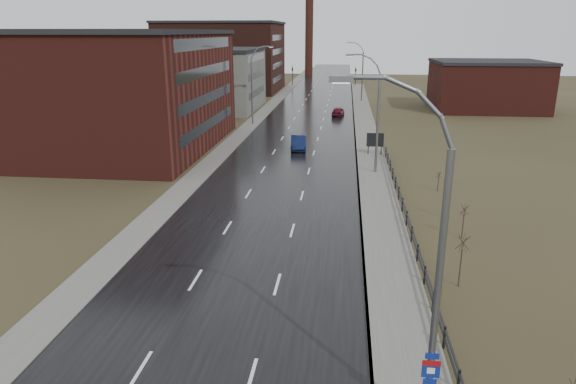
% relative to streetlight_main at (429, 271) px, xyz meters
% --- Properties ---
extents(road, '(14.00, 300.00, 0.06)m').
position_rel_streetlight_main_xyz_m(road, '(-8.47, 58.00, -6.03)').
color(road, black).
rests_on(road, ground).
extents(sidewalk_right, '(3.20, 180.00, 0.18)m').
position_rel_streetlight_main_xyz_m(sidewalk_right, '(0.13, 33.00, -5.97)').
color(sidewalk_right, '#595651').
rests_on(sidewalk_right, ground).
extents(curb_right, '(0.16, 180.00, 0.18)m').
position_rel_streetlight_main_xyz_m(curb_right, '(-1.39, 33.00, -5.97)').
color(curb_right, slate).
rests_on(curb_right, ground).
extents(sidewalk_left, '(2.40, 260.00, 0.12)m').
position_rel_streetlight_main_xyz_m(sidewalk_left, '(-16.67, 58.00, -6.00)').
color(sidewalk_left, '#595651').
rests_on(sidewalk_left, ground).
extents(warehouse_near, '(22.44, 28.56, 13.50)m').
position_rel_streetlight_main_xyz_m(warehouse_near, '(-29.46, 43.00, 0.70)').
color(warehouse_near, '#471914').
rests_on(warehouse_near, ground).
extents(warehouse_mid, '(16.32, 20.40, 10.50)m').
position_rel_streetlight_main_xyz_m(warehouse_mid, '(-26.46, 76.00, -0.80)').
color(warehouse_mid, slate).
rests_on(warehouse_mid, ground).
extents(warehouse_far, '(26.52, 24.48, 15.50)m').
position_rel_streetlight_main_xyz_m(warehouse_far, '(-31.47, 106.00, 1.70)').
color(warehouse_far, '#331611').
rests_on(warehouse_far, ground).
extents(building_right, '(18.36, 16.32, 8.50)m').
position_rel_streetlight_main_xyz_m(building_right, '(21.83, 80.00, -1.80)').
color(building_right, '#471914').
rests_on(building_right, ground).
extents(smokestack, '(2.70, 2.70, 30.70)m').
position_rel_streetlight_main_xyz_m(smokestack, '(-14.47, 148.00, 9.44)').
color(smokestack, '#331611').
rests_on(smokestack, ground).
extents(streetlight_main, '(3.91, 0.29, 12.11)m').
position_rel_streetlight_main_xyz_m(streetlight_main, '(0.00, 0.00, 0.00)').
color(streetlight_main, slate).
rests_on(streetlight_main, ground).
extents(streetlight_right_mid, '(3.36, 0.28, 11.35)m').
position_rel_streetlight_main_xyz_m(streetlight_right_mid, '(0.03, 34.00, -0.22)').
color(streetlight_right_mid, slate).
rests_on(streetlight_right_mid, ground).
extents(streetlight_left, '(3.36, 0.28, 11.35)m').
position_rel_streetlight_main_xyz_m(streetlight_left, '(-16.17, 60.00, -0.22)').
color(streetlight_left, slate).
rests_on(streetlight_left, ground).
extents(streetlight_right_far, '(3.36, 0.28, 11.35)m').
position_rel_streetlight_main_xyz_m(streetlight_right_far, '(0.03, 88.00, -0.22)').
color(streetlight_right_far, slate).
rests_on(streetlight_right_far, ground).
extents(guardrail, '(0.10, 53.05, 1.10)m').
position_rel_streetlight_main_xyz_m(guardrail, '(1.83, 16.32, -5.35)').
color(guardrail, black).
rests_on(guardrail, ground).
extents(shrub_c, '(0.70, 0.75, 3.01)m').
position_rel_streetlight_main_xyz_m(shrub_c, '(3.66, 10.96, -4.46)').
color(shrub_c, '#382D23').
rests_on(shrub_c, ground).
extents(shrub_d, '(0.56, 0.59, 2.37)m').
position_rel_streetlight_main_xyz_m(shrub_d, '(5.27, 17.98, -4.80)').
color(shrub_d, '#382D23').
rests_on(shrub_d, ground).
extents(shrub_e, '(0.54, 0.56, 2.26)m').
position_rel_streetlight_main_xyz_m(shrub_e, '(4.88, 21.82, -4.86)').
color(shrub_e, '#382D23').
rests_on(shrub_e, ground).
extents(shrub_f, '(0.42, 0.44, 1.72)m').
position_rel_streetlight_main_xyz_m(shrub_f, '(5.45, 28.82, -5.15)').
color(shrub_f, '#382D23').
rests_on(shrub_f, ground).
extents(billboard, '(1.88, 0.17, 2.57)m').
position_rel_streetlight_main_xyz_m(billboard, '(0.63, 41.63, -4.34)').
color(billboard, black).
rests_on(billboard, ground).
extents(traffic_light_left, '(0.58, 2.73, 5.30)m').
position_rel_streetlight_main_xyz_m(traffic_light_left, '(-16.47, 118.00, -1.46)').
color(traffic_light_left, black).
rests_on(traffic_light_left, ground).
extents(traffic_light_right, '(0.58, 2.73, 5.30)m').
position_rel_streetlight_main_xyz_m(traffic_light_right, '(-0.47, 118.00, -1.46)').
color(traffic_light_right, black).
rests_on(traffic_light_right, ground).
extents(car_near, '(2.12, 5.04, 1.62)m').
position_rel_streetlight_main_xyz_m(car_near, '(-8.10, 43.62, -5.25)').
color(car_near, '#0B1539').
rests_on(car_near, ground).
extents(car_far, '(2.21, 4.53, 1.49)m').
position_rel_streetlight_main_xyz_m(car_far, '(-3.93, 69.31, -5.31)').
color(car_far, '#540E1B').
rests_on(car_far, ground).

